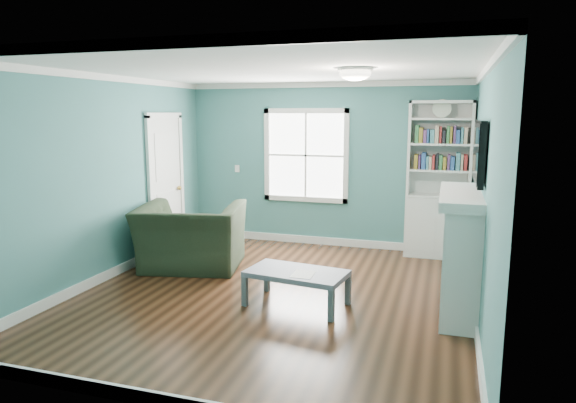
% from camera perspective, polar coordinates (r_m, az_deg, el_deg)
% --- Properties ---
extents(floor, '(5.00, 5.00, 0.00)m').
position_cam_1_polar(floor, '(6.17, -1.61, -10.31)').
color(floor, black).
rests_on(floor, ground).
extents(room_walls, '(5.00, 5.00, 5.00)m').
position_cam_1_polar(room_walls, '(5.82, -1.68, 4.46)').
color(room_walls, '#3E7876').
rests_on(room_walls, ground).
extents(trim, '(4.50, 5.00, 2.60)m').
position_cam_1_polar(trim, '(5.86, -1.67, 1.11)').
color(trim, white).
rests_on(trim, ground).
extents(window, '(1.40, 0.06, 1.50)m').
position_cam_1_polar(window, '(8.29, 1.99, 5.13)').
color(window, white).
rests_on(window, room_walls).
extents(bookshelf, '(0.90, 0.35, 2.31)m').
position_cam_1_polar(bookshelf, '(7.87, 16.28, 0.64)').
color(bookshelf, silver).
rests_on(bookshelf, ground).
extents(fireplace, '(0.44, 1.58, 1.30)m').
position_cam_1_polar(fireplace, '(5.87, 18.69, -5.39)').
color(fireplace, black).
rests_on(fireplace, ground).
extents(tv, '(0.06, 1.10, 0.65)m').
position_cam_1_polar(tv, '(5.70, 20.50, 5.19)').
color(tv, black).
rests_on(tv, fireplace).
extents(door, '(0.12, 0.98, 2.17)m').
position_cam_1_polar(door, '(8.09, -13.39, 2.07)').
color(door, silver).
rests_on(door, ground).
extents(ceiling_fixture, '(0.38, 0.38, 0.15)m').
position_cam_1_polar(ceiling_fixture, '(5.68, 7.48, 14.02)').
color(ceiling_fixture, white).
rests_on(ceiling_fixture, room_walls).
extents(light_switch, '(0.08, 0.01, 0.12)m').
position_cam_1_polar(light_switch, '(8.71, -5.66, 3.66)').
color(light_switch, white).
rests_on(light_switch, room_walls).
extents(recliner, '(1.52, 1.15, 1.19)m').
position_cam_1_polar(recliner, '(7.17, -10.75, -2.69)').
color(recliner, black).
rests_on(recliner, ground).
extents(coffee_table, '(1.16, 0.74, 0.39)m').
position_cam_1_polar(coffee_table, '(5.76, 0.96, -8.21)').
color(coffee_table, '#4D565D').
rests_on(coffee_table, ground).
extents(paper_sheet, '(0.23, 0.29, 0.00)m').
position_cam_1_polar(paper_sheet, '(5.62, 1.68, -8.08)').
color(paper_sheet, white).
rests_on(paper_sheet, coffee_table).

